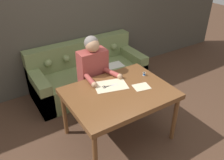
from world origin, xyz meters
The scene contains 9 objects.
ground_plane centered at (0.00, 0.00, 0.00)m, with size 16.00×16.00×0.00m, color #4C3323.
wall_back centered at (0.00, 1.82, 1.30)m, with size 8.00×0.06×2.60m.
dining_table centered at (-0.04, 0.03, 0.71)m, with size 1.36×1.02×0.78m.
couch centered at (0.17, 1.38, 0.31)m, with size 2.06×0.88×0.88m.
person centered at (-0.07, 0.68, 0.68)m, with size 0.49×0.58×1.33m.
pattern_paper_main centered at (-0.06, 0.20, 0.78)m, with size 0.50×0.40×0.00m.
pattern_paper_offcut centered at (0.27, -0.04, 0.78)m, with size 0.25×0.21×0.00m.
scissors centered at (-0.11, 0.21, 0.78)m, with size 0.23×0.09×0.01m.
thread_spool centered at (0.50, 0.18, 0.80)m, with size 0.04×0.04×0.05m.
Camera 1 is at (-1.48, -2.09, 2.51)m, focal length 38.00 mm.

